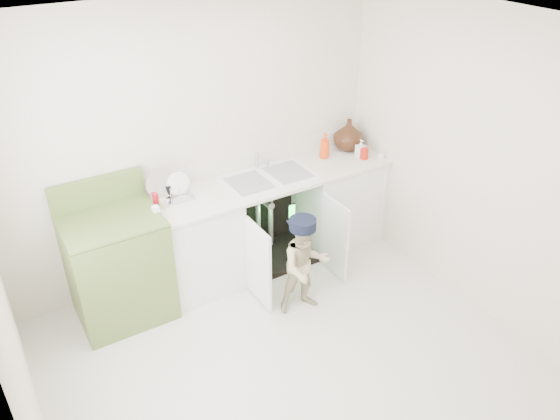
{
  "coord_description": "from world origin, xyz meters",
  "views": [
    {
      "loc": [
        -1.65,
        -2.62,
        3.18
      ],
      "look_at": [
        0.36,
        0.7,
        0.87
      ],
      "focal_mm": 35.0,
      "sensor_mm": 36.0,
      "label": 1
    }
  ],
  "objects": [
    {
      "name": "avocado_stove",
      "position": [
        -0.91,
        1.18,
        0.49
      ],
      "size": [
        0.76,
        0.65,
        1.18
      ],
      "color": "olive",
      "rests_on": "ground"
    },
    {
      "name": "ground",
      "position": [
        0.0,
        0.0,
        0.0
      ],
      "size": [
        3.5,
        3.5,
        0.0
      ],
      "primitive_type": "plane",
      "color": "#B8B3A2",
      "rests_on": "ground"
    },
    {
      "name": "room_shell",
      "position": [
        0.0,
        0.0,
        1.25
      ],
      "size": [
        6.0,
        5.5,
        1.26
      ],
      "color": "beige",
      "rests_on": "ground"
    },
    {
      "name": "repair_worker",
      "position": [
        0.44,
        0.43,
        0.46
      ],
      "size": [
        0.49,
        0.65,
        0.9
      ],
      "rotation": [
        0.0,
        0.0,
        -0.19
      ],
      "color": "beige",
      "rests_on": "ground"
    },
    {
      "name": "counter_run",
      "position": [
        0.58,
        1.21,
        0.47
      ],
      "size": [
        2.44,
        1.02,
        1.21
      ],
      "color": "white",
      "rests_on": "ground"
    }
  ]
}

